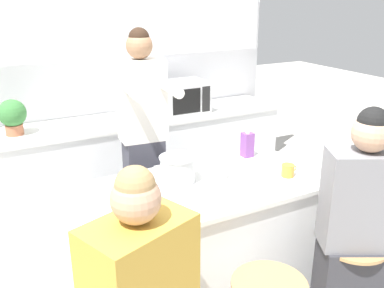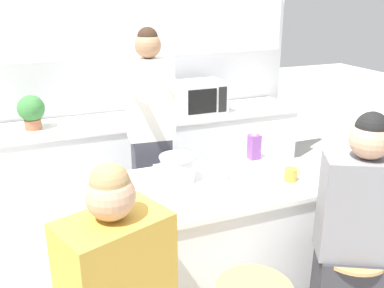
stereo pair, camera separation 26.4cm
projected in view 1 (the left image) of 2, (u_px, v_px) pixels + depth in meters
The scene contains 13 objects.
wall_back at pixel (103, 46), 3.95m from camera, with size 3.54×0.22×2.70m.
back_counter at pixel (120, 166), 4.07m from camera, with size 3.29×0.61×0.91m.
kitchen_island at pixel (198, 246), 2.80m from camera, with size 1.63×0.80×0.88m.
bar_stool_rightmost at pixel (348, 285), 2.56m from camera, with size 0.38×0.38×0.66m.
person_cooking at pixel (144, 150), 3.18m from camera, with size 0.38×0.57×1.80m.
person_seated_near at pixel (356, 241), 2.44m from camera, with size 0.47×0.41×1.47m.
cooking_pot at pixel (178, 169), 2.69m from camera, with size 0.32×0.23×0.17m.
fruit_bowl at pixel (134, 208), 2.30m from camera, with size 0.23×0.23×0.08m.
coffee_cup_near at pixel (222, 173), 2.74m from camera, with size 0.10×0.07×0.08m.
coffee_cup_far at pixel (288, 170), 2.78m from camera, with size 0.12×0.08×0.08m.
juice_carton at pixel (247, 145), 3.10m from camera, with size 0.07×0.07×0.20m.
microwave at pixel (182, 97), 4.13m from camera, with size 0.46×0.35×0.30m.
potted_plant at pixel (13, 115), 3.48m from camera, with size 0.22×0.22×0.30m.
Camera 1 is at (-1.17, -2.11, 2.02)m, focal length 40.00 mm.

